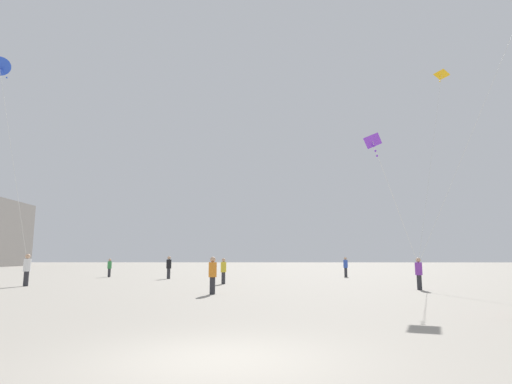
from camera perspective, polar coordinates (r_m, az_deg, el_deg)
The scene contains 11 objects.
ground_plane at distance 7.42m, azimuth -5.37°, elevation -21.56°, with size 300.00×300.00×0.00m, color #9E9689.
person_in_white at distance 28.71m, azimuth -28.38°, elevation -9.01°, with size 0.41×0.41×1.87m.
person_in_green at distance 39.28m, azimuth -19.06°, elevation -9.48°, with size 0.34×0.34×1.58m.
person_in_purple at distance 24.04m, azimuth 21.00°, elevation -10.00°, with size 0.36×0.36×1.65m.
person_in_black at distance 34.79m, azimuth -11.62°, elevation -9.75°, with size 0.39×0.39×1.77m.
person_in_orange at distance 19.89m, azimuth -5.84°, elevation -10.83°, with size 0.37×0.37×1.69m.
person_in_yellow at distance 27.52m, azimuth -4.39°, elevation -10.36°, with size 0.35×0.35×1.62m.
person_in_blue at distance 38.31m, azimuth 11.93°, elevation -9.69°, with size 0.37×0.37×1.71m.
kite_amber_delta at distance 33.98m, azimuth 23.51°, elevation 13.41°, with size 5.27×7.03×13.72m.
kite_cobalt_diamond at distance 29.66m, azimuth -31.15°, elevation 14.16°, with size 2.12×2.95×11.84m.
kite_violet_delta at distance 20.88m, azimuth 15.47°, elevation 6.16°, with size 3.48×3.72×6.04m.
Camera 1 is at (0.85, -7.19, 1.64)m, focal length 29.82 mm.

